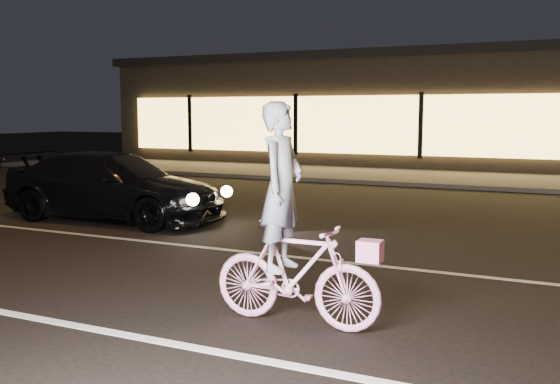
% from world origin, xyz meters
% --- Properties ---
extents(ground, '(90.00, 90.00, 0.00)m').
position_xyz_m(ground, '(0.00, 0.00, 0.00)').
color(ground, black).
rests_on(ground, ground).
extents(lane_stripe_near, '(60.00, 0.12, 0.01)m').
position_xyz_m(lane_stripe_near, '(0.00, -1.50, 0.00)').
color(lane_stripe_near, silver).
rests_on(lane_stripe_near, ground).
extents(lane_stripe_far, '(60.00, 0.10, 0.01)m').
position_xyz_m(lane_stripe_far, '(0.00, 2.00, 0.00)').
color(lane_stripe_far, gray).
rests_on(lane_stripe_far, ground).
extents(sidewalk, '(30.00, 4.00, 0.12)m').
position_xyz_m(sidewalk, '(0.00, 13.00, 0.06)').
color(sidewalk, '#383533').
rests_on(sidewalk, ground).
extents(storefront, '(25.40, 8.42, 4.20)m').
position_xyz_m(storefront, '(0.00, 18.97, 2.15)').
color(storefront, black).
rests_on(storefront, ground).
extents(cyclist, '(1.69, 0.58, 2.13)m').
position_xyz_m(cyclist, '(2.14, -0.58, 0.76)').
color(cyclist, '#E93B97').
rests_on(cyclist, ground).
extents(sedan, '(4.44, 1.87, 1.28)m').
position_xyz_m(sedan, '(-3.28, 3.37, 0.64)').
color(sedan, black).
rests_on(sedan, ground).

